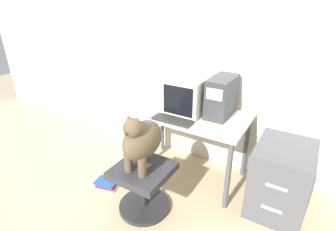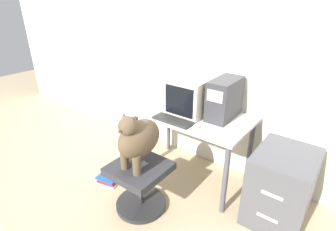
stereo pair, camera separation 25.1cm
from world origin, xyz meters
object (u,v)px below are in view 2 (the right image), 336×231
dog (138,138)px  filing_cabinet (280,187)px  office_chair (140,182)px  book_stack_floor (108,179)px  pc_tower (224,99)px  keyboard (173,120)px  crt_monitor (192,95)px

dog → filing_cabinet: 1.34m
office_chair → book_stack_floor: (-0.54, 0.05, -0.26)m
filing_cabinet → book_stack_floor: 1.77m
filing_cabinet → dog: bearing=-148.9°
pc_tower → filing_cabinet: size_ratio=0.63×
pc_tower → book_stack_floor: bearing=-140.3°
office_chair → filing_cabinet: bearing=31.2°
dog → book_stack_floor: dog is taller
keyboard → dog: bearing=-96.9°
crt_monitor → filing_cabinet: crt_monitor is taller
crt_monitor → office_chair: (-0.06, -0.77, -0.67)m
keyboard → filing_cabinet: keyboard is taller
dog → filing_cabinet: bearing=31.1°
dog → filing_cabinet: size_ratio=0.81×
filing_cabinet → crt_monitor: bearing=173.9°
pc_tower → filing_cabinet: pc_tower is taller
keyboard → book_stack_floor: 1.04m
office_chair → filing_cabinet: size_ratio=0.72×
book_stack_floor → dog: bearing=-5.1°
book_stack_floor → filing_cabinet: bearing=20.5°
filing_cabinet → book_stack_floor: size_ratio=2.27×
office_chair → dog: bearing=90.0°
crt_monitor → dog: size_ratio=0.87×
office_chair → dog: (-0.00, 0.00, 0.47)m
dog → book_stack_floor: 0.91m
book_stack_floor → keyboard: bearing=33.9°
keyboard → dog: dog is taller
pc_tower → dog: size_ratio=0.77×
crt_monitor → pc_tower: pc_tower is taller
office_chair → dog: dog is taller
pc_tower → filing_cabinet: (0.69, -0.17, -0.63)m
keyboard → pc_tower: bearing=47.8°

